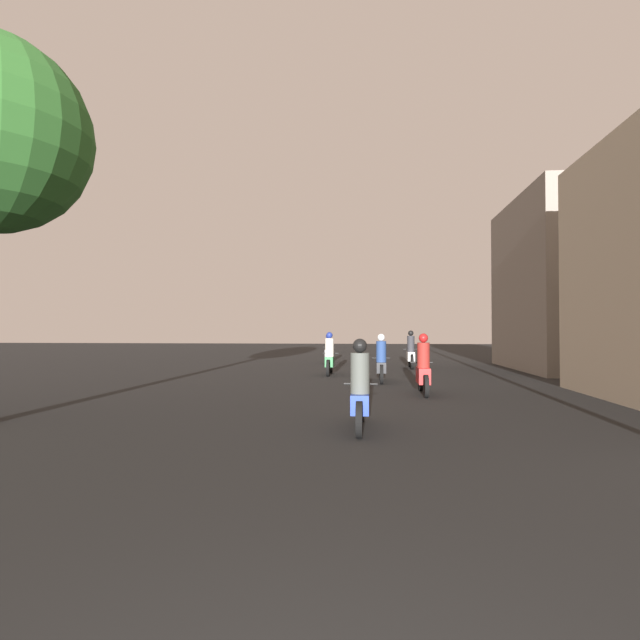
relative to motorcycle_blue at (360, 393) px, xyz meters
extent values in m
cylinder|color=black|center=(0.00, 0.73, -0.33)|extent=(0.10, 0.57, 0.57)
cylinder|color=black|center=(0.00, -0.68, -0.33)|extent=(0.10, 0.57, 0.57)
cube|color=#1E389E|center=(0.00, 0.03, -0.16)|extent=(0.30, 0.85, 0.33)
cylinder|color=black|center=(0.00, 0.49, 0.10)|extent=(0.60, 0.04, 0.04)
cylinder|color=#4C514C|center=(0.00, -0.06, 0.34)|extent=(0.32, 0.32, 0.68)
sphere|color=black|center=(0.00, -0.06, 0.80)|extent=(0.24, 0.24, 0.24)
cylinder|color=black|center=(1.54, 5.49, -0.33)|extent=(0.10, 0.57, 0.57)
cylinder|color=black|center=(1.54, 4.09, -0.33)|extent=(0.10, 0.57, 0.57)
cube|color=red|center=(1.54, 4.79, -0.12)|extent=(0.30, 0.92, 0.41)
cylinder|color=black|center=(1.54, 5.24, 0.19)|extent=(0.60, 0.04, 0.04)
cylinder|color=maroon|center=(1.54, 4.70, 0.41)|extent=(0.32, 0.32, 0.65)
sphere|color=#A51919|center=(1.54, 4.70, 0.86)|extent=(0.24, 0.24, 0.24)
cylinder|color=black|center=(0.51, 8.50, -0.31)|extent=(0.10, 0.60, 0.60)
cylinder|color=black|center=(0.51, 7.12, -0.31)|extent=(0.10, 0.60, 0.60)
cube|color=black|center=(0.51, 7.81, -0.14)|extent=(0.30, 0.84, 0.34)
cylinder|color=black|center=(0.51, 8.26, 0.13)|extent=(0.60, 0.04, 0.04)
cylinder|color=navy|center=(0.51, 7.73, 0.37)|extent=(0.32, 0.32, 0.67)
sphere|color=silver|center=(0.51, 7.73, 0.83)|extent=(0.24, 0.24, 0.24)
cylinder|color=black|center=(-1.37, 10.79, -0.31)|extent=(0.10, 0.61, 0.61)
cylinder|color=black|center=(-1.37, 9.51, -0.31)|extent=(0.10, 0.61, 0.61)
cube|color=#1E6B33|center=(-1.37, 10.15, -0.12)|extent=(0.30, 0.75, 0.38)
cylinder|color=black|center=(-1.37, 10.57, 0.17)|extent=(0.60, 0.04, 0.04)
cylinder|color=silver|center=(-1.37, 10.08, 0.41)|extent=(0.32, 0.32, 0.68)
sphere|color=navy|center=(-1.37, 10.08, 0.87)|extent=(0.24, 0.24, 0.24)
cylinder|color=black|center=(1.92, 14.47, -0.29)|extent=(0.10, 0.65, 0.65)
cylinder|color=black|center=(1.92, 13.12, -0.29)|extent=(0.10, 0.65, 0.65)
cube|color=silver|center=(1.92, 13.79, -0.09)|extent=(0.30, 0.89, 0.39)
cylinder|color=black|center=(1.92, 14.23, 0.20)|extent=(0.60, 0.04, 0.04)
cylinder|color=#2D2D33|center=(1.92, 13.70, 0.46)|extent=(0.32, 0.32, 0.71)
sphere|color=black|center=(1.92, 13.70, 0.93)|extent=(0.24, 0.24, 0.24)
cylinder|color=black|center=(-1.98, 17.43, -0.32)|extent=(0.10, 0.59, 0.59)
cylinder|color=black|center=(-1.98, 15.94, -0.32)|extent=(0.10, 0.59, 0.59)
cube|color=#ADADB2|center=(-1.98, 16.69, -0.12)|extent=(0.30, 0.72, 0.40)
cylinder|color=black|center=(-1.98, 17.17, 0.18)|extent=(0.60, 0.04, 0.04)
cylinder|color=#4C514C|center=(-1.98, 16.61, 0.35)|extent=(0.32, 0.32, 0.55)
sphere|color=navy|center=(-1.98, 16.61, 0.75)|extent=(0.24, 0.24, 0.24)
cube|color=gray|center=(8.94, 13.50, 3.01)|extent=(5.37, 7.95, 7.25)
camera|label=1|loc=(0.19, -8.48, 1.06)|focal=28.00mm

